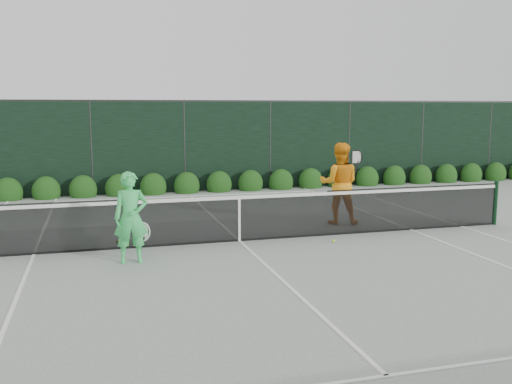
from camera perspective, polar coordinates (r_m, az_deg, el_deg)
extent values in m
plane|color=gray|center=(12.20, -1.67, -4.94)|extent=(80.00, 80.00, 0.00)
cylinder|color=black|center=(14.97, 22.81, -1.00)|extent=(0.10, 0.10, 1.07)
cube|color=black|center=(11.81, -21.88, -3.49)|extent=(4.40, 0.01, 1.02)
cube|color=black|center=(12.10, -1.68, -2.73)|extent=(4.00, 0.01, 0.96)
cube|color=black|center=(13.72, 15.60, -1.58)|extent=(4.40, 0.01, 1.02)
cube|color=white|center=(12.02, -1.69, -0.56)|extent=(12.80, 0.03, 0.07)
cube|color=black|center=(12.20, -1.67, -4.85)|extent=(12.80, 0.02, 0.04)
cube|color=white|center=(12.10, -1.68, -2.83)|extent=(0.05, 0.03, 0.91)
imported|color=#3ED465|center=(10.64, -12.40, -2.51)|extent=(0.62, 0.41, 1.68)
torus|color=white|center=(10.81, -11.32, -3.92)|extent=(0.30, 0.07, 0.30)
cylinder|color=black|center=(10.87, -11.29, -5.16)|extent=(0.10, 0.03, 0.30)
imported|color=orange|center=(14.01, 8.33, 0.86)|extent=(1.18, 1.07, 1.98)
torus|color=black|center=(13.90, 10.05, 3.46)|extent=(0.30, 0.08, 0.30)
cylinder|color=black|center=(13.92, 10.02, 2.48)|extent=(0.10, 0.03, 0.30)
cube|color=white|center=(14.51, 19.86, -3.25)|extent=(0.06, 23.77, 0.01)
cube|color=white|center=(11.91, -21.34, -5.83)|extent=(0.06, 23.77, 0.01)
cube|color=white|center=(13.77, 15.21, -3.65)|extent=(0.06, 23.77, 0.01)
cube|color=white|center=(23.74, -8.72, 1.58)|extent=(11.03, 0.06, 0.01)
cube|color=white|center=(18.36, -6.57, -0.40)|extent=(8.23, 0.06, 0.01)
cube|color=white|center=(6.52, 12.94, -17.49)|extent=(8.23, 0.06, 0.01)
cube|color=white|center=(12.20, -1.67, -4.91)|extent=(0.06, 12.80, 0.01)
cube|color=black|center=(19.27, -7.18, 4.48)|extent=(32.00, 0.06, 3.00)
cube|color=#262826|center=(19.23, -7.26, 9.03)|extent=(32.00, 0.06, 0.06)
cylinder|color=#262826|center=(19.05, -16.15, 4.16)|extent=(0.08, 0.08, 3.00)
cylinder|color=#262826|center=(19.27, -7.18, 4.48)|extent=(0.08, 0.08, 3.00)
cylinder|color=#262826|center=(19.94, 1.40, 4.68)|extent=(0.08, 0.08, 3.00)
cylinder|color=#262826|center=(21.03, 9.26, 4.77)|extent=(0.08, 0.08, 3.00)
cylinder|color=#262826|center=(22.46, 16.24, 4.78)|extent=(0.08, 0.08, 3.00)
cylinder|color=#262826|center=(24.18, 22.30, 4.72)|extent=(0.08, 0.08, 3.00)
ellipsoid|color=#14380F|center=(19.02, -23.54, -0.06)|extent=(0.86, 0.65, 0.94)
ellipsoid|color=#14380F|center=(18.90, -20.24, 0.08)|extent=(0.86, 0.65, 0.94)
ellipsoid|color=#14380F|center=(18.84, -16.91, 0.21)|extent=(0.86, 0.65, 0.94)
ellipsoid|color=#14380F|center=(18.85, -13.57, 0.35)|extent=(0.86, 0.65, 0.94)
ellipsoid|color=#14380F|center=(18.92, -10.24, 0.48)|extent=(0.86, 0.65, 0.94)
ellipsoid|color=#14380F|center=(19.06, -6.95, 0.61)|extent=(0.86, 0.65, 0.94)
ellipsoid|color=#14380F|center=(19.26, -3.71, 0.74)|extent=(0.86, 0.65, 0.94)
ellipsoid|color=#14380F|center=(19.51, -0.55, 0.86)|extent=(0.86, 0.65, 0.94)
ellipsoid|color=#14380F|center=(19.83, 2.52, 0.98)|extent=(0.86, 0.65, 0.94)
ellipsoid|color=#14380F|center=(20.20, 5.48, 1.08)|extent=(0.86, 0.65, 0.94)
ellipsoid|color=#14380F|center=(20.62, 8.33, 1.19)|extent=(0.86, 0.65, 0.94)
ellipsoid|color=#14380F|center=(21.09, 11.06, 1.28)|extent=(0.86, 0.65, 0.94)
ellipsoid|color=#14380F|center=(21.61, 13.66, 1.37)|extent=(0.86, 0.65, 0.94)
ellipsoid|color=#14380F|center=(22.17, 16.14, 1.45)|extent=(0.86, 0.65, 0.94)
ellipsoid|color=#14380F|center=(22.77, 18.49, 1.52)|extent=(0.86, 0.65, 0.94)
ellipsoid|color=#14380F|center=(23.41, 20.72, 1.59)|extent=(0.86, 0.65, 0.94)
ellipsoid|color=#14380F|center=(24.08, 22.83, 1.65)|extent=(0.86, 0.65, 0.94)
sphere|color=#C1E132|center=(12.19, 7.75, -4.86)|extent=(0.07, 0.07, 0.07)
sphere|color=#C1E132|center=(12.39, -13.68, -4.81)|extent=(0.07, 0.07, 0.07)
sphere|color=#C1E132|center=(12.19, -12.61, -5.00)|extent=(0.07, 0.07, 0.07)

